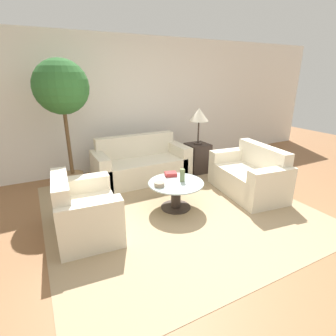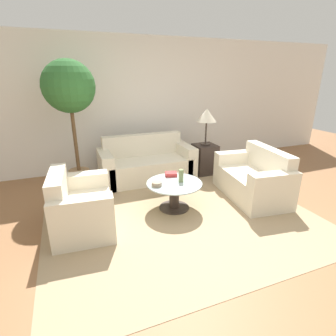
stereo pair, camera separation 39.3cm
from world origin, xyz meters
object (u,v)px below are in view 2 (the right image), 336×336
(loveseat, at_px, (255,180))
(table_lamp, at_px, (207,116))
(coffee_table, at_px, (174,192))
(vase, at_px, (181,176))
(book_stack, at_px, (171,174))
(bowl, at_px, (157,184))
(armchair, at_px, (79,209))
(sofa_main, at_px, (146,164))
(potted_plant, at_px, (69,93))

(loveseat, distance_m, table_lamp, 1.53)
(loveseat, relative_size, coffee_table, 1.72)
(loveseat, distance_m, vase, 1.28)
(table_lamp, relative_size, book_stack, 3.37)
(vase, height_order, bowl, vase)
(table_lamp, xyz_separation_m, bowl, (-1.41, -1.17, -0.70))
(armchair, height_order, book_stack, armchair)
(sofa_main, bearing_deg, armchair, -133.73)
(vase, bearing_deg, table_lamp, 48.24)
(sofa_main, distance_m, coffee_table, 1.31)
(sofa_main, xyz_separation_m, vase, (0.13, -1.32, 0.23))
(armchair, bearing_deg, vase, -83.39)
(armchair, xyz_separation_m, vase, (1.44, 0.05, 0.23))
(coffee_table, bearing_deg, potted_plant, 132.28)
(sofa_main, height_order, armchair, sofa_main)
(bowl, relative_size, book_stack, 0.70)
(coffee_table, xyz_separation_m, table_lamp, (1.14, 1.15, 0.87))
(sofa_main, height_order, bowl, sofa_main)
(armchair, height_order, vase, armchair)
(sofa_main, bearing_deg, loveseat, -45.20)
(bowl, bearing_deg, book_stack, 40.57)
(coffee_table, distance_m, bowl, 0.33)
(table_lamp, bearing_deg, coffee_table, -134.62)
(table_lamp, xyz_separation_m, book_stack, (-1.08, -0.89, -0.70))
(coffee_table, height_order, book_stack, book_stack)
(potted_plant, xyz_separation_m, bowl, (0.96, -1.38, -1.16))
(coffee_table, xyz_separation_m, bowl, (-0.27, -0.02, 0.17))
(sofa_main, height_order, potted_plant, potted_plant)
(book_stack, bearing_deg, vase, -63.67)
(loveseat, xyz_separation_m, coffee_table, (-1.36, 0.09, -0.01))
(coffee_table, xyz_separation_m, potted_plant, (-1.24, 1.36, 1.33))
(sofa_main, height_order, vase, sofa_main)
(armchair, relative_size, potted_plant, 0.49)
(coffee_table, relative_size, bowl, 5.58)
(sofa_main, xyz_separation_m, armchair, (-1.31, -1.37, 0.00))
(sofa_main, xyz_separation_m, table_lamp, (1.16, -0.16, 0.86))
(armchair, bearing_deg, table_lamp, -59.39)
(coffee_table, bearing_deg, book_stack, 78.19)
(loveseat, relative_size, potted_plant, 0.65)
(table_lamp, distance_m, vase, 1.67)
(armchair, relative_size, book_stack, 5.08)
(vase, distance_m, book_stack, 0.28)
(vase, height_order, book_stack, vase)
(table_lamp, height_order, vase, table_lamp)
(book_stack, bearing_deg, bowl, -123.47)
(loveseat, relative_size, table_lamp, 1.99)
(table_lamp, bearing_deg, loveseat, -79.57)
(armchair, bearing_deg, book_stack, -72.47)
(armchair, distance_m, table_lamp, 2.88)
(table_lamp, relative_size, potted_plant, 0.33)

